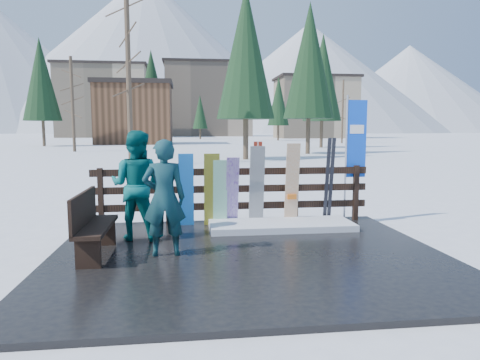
{
  "coord_description": "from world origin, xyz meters",
  "views": [
    {
      "loc": [
        -0.92,
        -6.32,
        1.97
      ],
      "look_at": [
        -0.01,
        1.0,
        1.1
      ],
      "focal_mm": 32.0,
      "sensor_mm": 36.0,
      "label": 1
    }
  ],
  "objects": [
    {
      "name": "ground",
      "position": [
        0.0,
        0.0,
        0.0
      ],
      "size": [
        700.0,
        700.0,
        0.0
      ],
      "primitive_type": "plane",
      "color": "white",
      "rests_on": "ground"
    },
    {
      "name": "deck",
      "position": [
        0.0,
        0.0,
        0.04
      ],
      "size": [
        6.0,
        5.0,
        0.08
      ],
      "primitive_type": "cube",
      "color": "black",
      "rests_on": "ground"
    },
    {
      "name": "fence",
      "position": [
        0.0,
        2.2,
        0.74
      ],
      "size": [
        5.6,
        0.1,
        1.15
      ],
      "color": "black",
      "rests_on": "deck"
    },
    {
      "name": "snow_patch",
      "position": [
        0.87,
        1.6,
        0.14
      ],
      "size": [
        2.75,
        1.0,
        0.12
      ],
      "primitive_type": "cube",
      "color": "white",
      "rests_on": "deck"
    },
    {
      "name": "bench",
      "position": [
        -2.35,
        0.16,
        0.6
      ],
      "size": [
        0.41,
        1.5,
        0.97
      ],
      "color": "black",
      "rests_on": "deck"
    },
    {
      "name": "snowboard_0",
      "position": [
        -0.94,
        1.98,
        0.8
      ],
      "size": [
        0.29,
        0.28,
        1.44
      ],
      "primitive_type": "cube",
      "rotation": [
        0.18,
        0.0,
        0.0
      ],
      "color": "#217FED",
      "rests_on": "deck"
    },
    {
      "name": "snowboard_1",
      "position": [
        -0.28,
        1.98,
        0.73
      ],
      "size": [
        0.28,
        0.21,
        1.31
      ],
      "primitive_type": "cube",
      "rotation": [
        0.14,
        0.0,
        0.0
      ],
      "color": "white",
      "rests_on": "deck"
    },
    {
      "name": "snowboard_2",
      "position": [
        -0.44,
        1.98,
        0.8
      ],
      "size": [
        0.3,
        0.23,
        1.44
      ],
      "primitive_type": "cube",
      "rotation": [
        0.14,
        0.0,
        0.0
      ],
      "color": "yellow",
      "rests_on": "deck"
    },
    {
      "name": "snowboard_3",
      "position": [
        -0.04,
        1.98,
        0.76
      ],
      "size": [
        0.25,
        0.38,
        1.37
      ],
      "primitive_type": "cube",
      "rotation": [
        0.25,
        0.0,
        0.0
      ],
      "color": "white",
      "rests_on": "deck"
    },
    {
      "name": "snowboard_4",
      "position": [
        0.45,
        1.98,
        0.87
      ],
      "size": [
        0.29,
        0.24,
        1.58
      ],
      "primitive_type": "cube",
      "rotation": [
        0.13,
        0.0,
        0.0
      ],
      "color": "black",
      "rests_on": "deck"
    },
    {
      "name": "snowboard_5",
      "position": [
        1.17,
        1.98,
        0.89
      ],
      "size": [
        0.27,
        0.22,
        1.62
      ],
      "primitive_type": "cube",
      "rotation": [
        0.12,
        0.0,
        0.0
      ],
      "color": "silver",
      "rests_on": "deck"
    },
    {
      "name": "ski_pair_a",
      "position": [
        0.47,
        2.05,
        0.91
      ],
      "size": [
        0.16,
        0.25,
        1.66
      ],
      "color": "#9D2413",
      "rests_on": "deck"
    },
    {
      "name": "ski_pair_b",
      "position": [
        1.96,
        2.05,
        0.95
      ],
      "size": [
        0.17,
        0.25,
        1.73
      ],
      "color": "black",
      "rests_on": "deck"
    },
    {
      "name": "rental_flag",
      "position": [
        2.55,
        2.25,
        1.69
      ],
      "size": [
        0.45,
        0.04,
        2.6
      ],
      "color": "silver",
      "rests_on": "deck"
    },
    {
      "name": "person_front",
      "position": [
        -1.27,
        0.08,
        0.96
      ],
      "size": [
        0.66,
        0.45,
        1.75
      ],
      "primitive_type": "imported",
      "rotation": [
        0.0,
        0.0,
        3.19
      ],
      "color": "#165045",
      "rests_on": "deck"
    },
    {
      "name": "person_back",
      "position": [
        -1.79,
        1.14,
        1.02
      ],
      "size": [
        1.06,
        0.91,
        1.88
      ],
      "primitive_type": "imported",
      "rotation": [
        0.0,
        0.0,
        2.9
      ],
      "color": "#075858",
      "rests_on": "deck"
    },
    {
      "name": "resort_buildings",
      "position": [
        1.03,
        115.41,
        9.81
      ],
      "size": [
        73.0,
        87.6,
        22.6
      ],
      "color": "tan",
      "rests_on": "ground"
    },
    {
      "name": "trees",
      "position": [
        1.63,
        48.88,
        5.87
      ],
      "size": [
        42.34,
        68.72,
        13.19
      ],
      "color": "#382B1E",
      "rests_on": "ground"
    },
    {
      "name": "mountains",
      "position": [
        -10.5,
        328.41,
        50.2
      ],
      "size": [
        520.0,
        260.0,
        120.0
      ],
      "color": "white",
      "rests_on": "ground"
    }
  ]
}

